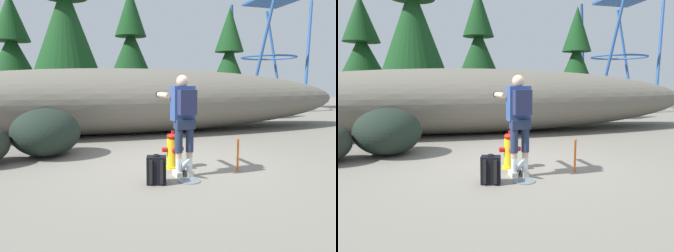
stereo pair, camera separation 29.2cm
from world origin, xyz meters
TOP-DOWN VIEW (x-y plane):
  - ground_plane at (0.00, 0.00)m, footprint 56.00×56.00m
  - dirt_embankment at (0.00, 4.47)m, footprint 15.55×3.20m
  - fire_hydrant at (-0.10, -0.06)m, footprint 0.40×0.35m
  - hydrant_water_jet at (-0.10, -0.61)m, footprint 0.36×0.89m
  - utility_worker at (-0.10, -0.55)m, footprint 0.55×0.98m
  - spare_backpack at (-0.64, -0.86)m, footprint 0.35×0.34m
  - boulder_mid at (-2.38, 1.72)m, footprint 1.89×1.89m
  - pine_tree_far_left at (-4.03, 9.46)m, footprint 2.37×2.37m
  - pine_tree_left at (-1.86, 7.28)m, footprint 2.59×2.59m
  - pine_tree_center at (1.06, 9.64)m, footprint 2.28×2.28m
  - pine_tree_right at (4.70, 6.77)m, footprint 1.86×1.86m
  - survey_stake at (0.93, -0.61)m, footprint 0.04×0.04m

SIDE VIEW (x-z plane):
  - ground_plane at x=0.00m, z-range -0.04..0.00m
  - hydrant_water_jet at x=-0.10m, z-range -0.16..0.38m
  - spare_backpack at x=-0.64m, z-range -0.02..0.45m
  - survey_stake at x=0.93m, z-range 0.00..0.60m
  - fire_hydrant at x=-0.10m, z-range -0.03..0.67m
  - boulder_mid at x=-2.38m, z-range 0.00..1.03m
  - dirt_embankment at x=0.00m, z-range 0.00..2.03m
  - utility_worker at x=-0.10m, z-range 0.23..1.92m
  - pine_tree_right at x=4.70m, z-range 0.21..4.94m
  - pine_tree_far_left at x=-4.03m, z-range 0.32..5.63m
  - pine_tree_center at x=1.06m, z-range 0.38..6.36m
  - pine_tree_left at x=-1.86m, z-range 0.36..8.01m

